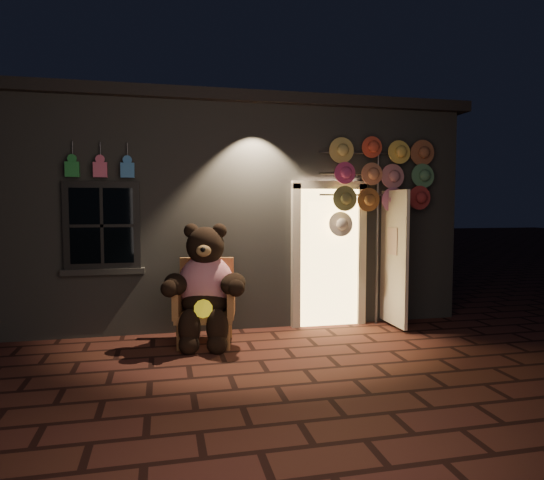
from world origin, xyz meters
name	(u,v)px	position (x,y,z in m)	size (l,w,h in m)	color
ground	(260,361)	(0.00, 0.00, 0.00)	(60.00, 60.00, 0.00)	#4E241E
shop_building	(220,210)	(0.00, 3.99, 1.74)	(7.30, 5.95, 3.51)	slate
wicker_armchair	(206,301)	(-0.55, 0.93, 0.56)	(0.87, 0.81, 1.11)	#9E733D
teddy_bear	(205,286)	(-0.57, 0.79, 0.78)	(1.15, 0.98, 1.61)	#BF1439
hat_rack	(379,179)	(2.07, 1.28, 2.22)	(1.76, 0.22, 2.84)	#59595E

